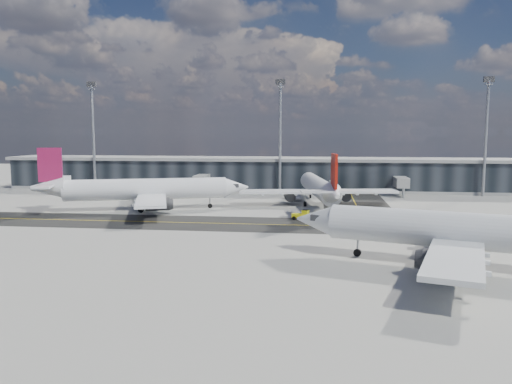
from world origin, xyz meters
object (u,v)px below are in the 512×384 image
baggage_tug (302,215)px  service_van (294,196)px  airliner_af (143,189)px  airliner_near (475,232)px  airliner_redtail (319,188)px

baggage_tug → service_van: size_ratio=0.54×
airliner_af → service_van: (29.42, 18.67, -3.36)m
airliner_af → baggage_tug: bearing=58.9°
baggage_tug → service_van: (-2.77, 26.22, -0.10)m
airliner_near → service_van: 60.57m
airliner_near → baggage_tug: airliner_near is taller
airliner_redtail → service_van: bearing=113.7°
airliner_redtail → airliner_near: airliner_near is taller
service_van → airliner_near: bearing=-87.5°
airliner_near → service_van: airliner_near is taller
airliner_redtail → baggage_tug: bearing=-109.0°
airliner_redtail → service_van: (-5.77, 8.93, -3.09)m
airliner_af → service_van: airliner_af is taller
airliner_af → baggage_tug: 33.23m
airliner_af → airliner_near: bearing=37.2°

